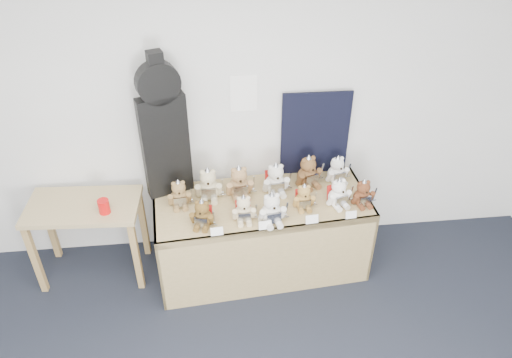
{
  "coord_description": "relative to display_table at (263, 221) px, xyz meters",
  "views": [
    {
      "loc": [
        0.09,
        -1.01,
        3.17
      ],
      "look_at": [
        0.41,
        2.0,
        1.0
      ],
      "focal_mm": 35.0,
      "sensor_mm": 36.0,
      "label": 1
    }
  ],
  "objects": [
    {
      "name": "display_table",
      "position": [
        0.0,
        0.0,
        0.0
      ],
      "size": [
        1.77,
        0.85,
        0.71
      ],
      "rotation": [
        0.0,
        0.0,
        0.08
      ],
      "color": "olive",
      "rests_on": "floor"
    },
    {
      "name": "entry_card_d",
      "position": [
        0.64,
        -0.22,
        0.19
      ],
      "size": [
        0.09,
        0.03,
        0.06
      ],
      "primitive_type": "cube",
      "rotation": [
        -0.24,
        0.0,
        0.08
      ],
      "color": "white",
      "rests_on": "display_table"
    },
    {
      "name": "red_cup",
      "position": [
        -1.22,
        0.03,
        0.23
      ],
      "size": [
        0.09,
        0.09,
        0.12
      ],
      "primitive_type": "cylinder",
      "color": "red",
      "rests_on": "side_table"
    },
    {
      "name": "teddy_back_right",
      "position": [
        0.4,
        0.25,
        0.28
      ],
      "size": [
        0.25,
        0.24,
        0.3
      ],
      "rotation": [
        0.0,
        0.0,
        0.37
      ],
      "color": "brown",
      "rests_on": "display_table"
    },
    {
      "name": "teddy_front_centre",
      "position": [
        0.04,
        -0.19,
        0.27
      ],
      "size": [
        0.24,
        0.2,
        0.29
      ],
      "rotation": [
        0.0,
        0.0,
        0.14
      ],
      "color": "silver",
      "rests_on": "display_table"
    },
    {
      "name": "teddy_front_far_right",
      "position": [
        0.58,
        -0.04,
        0.26
      ],
      "size": [
        0.22,
        0.2,
        0.27
      ],
      "rotation": [
        0.0,
        0.0,
        0.3
      ],
      "color": "white",
      "rests_on": "display_table"
    },
    {
      "name": "navy_board",
      "position": [
        0.47,
        0.43,
        0.53
      ],
      "size": [
        0.56,
        0.03,
        0.75
      ],
      "primitive_type": "cube",
      "rotation": [
        0.0,
        0.0,
        -0.02
      ],
      "color": "black",
      "rests_on": "display_table"
    },
    {
      "name": "teddy_back_left",
      "position": [
        -0.42,
        0.16,
        0.27
      ],
      "size": [
        0.25,
        0.2,
        0.3
      ],
      "rotation": [
        0.0,
        0.0,
        -0.01
      ],
      "color": "#C4B78F",
      "rests_on": "display_table"
    },
    {
      "name": "room_shell",
      "position": [
        -0.11,
        0.46,
        0.9
      ],
      "size": [
        6.0,
        6.0,
        6.0
      ],
      "color": "silver",
      "rests_on": "floor"
    },
    {
      "name": "teddy_front_right",
      "position": [
        0.31,
        -0.04,
        0.25
      ],
      "size": [
        0.19,
        0.16,
        0.24
      ],
      "rotation": [
        0.0,
        0.0,
        0.02
      ],
      "color": "#A57B3E",
      "rests_on": "display_table"
    },
    {
      "name": "guitar_case",
      "position": [
        -0.73,
        0.28,
        0.74
      ],
      "size": [
        0.38,
        0.22,
        1.19
      ],
      "rotation": [
        0.0,
        0.0,
        0.33
      ],
      "color": "black",
      "rests_on": "display_table"
    },
    {
      "name": "teddy_back_centre_left",
      "position": [
        -0.18,
        0.16,
        0.28
      ],
      "size": [
        0.25,
        0.21,
        0.3
      ],
      "rotation": [
        0.0,
        0.0,
        0.1
      ],
      "color": "#A07B50",
      "rests_on": "display_table"
    },
    {
      "name": "teddy_back_end",
      "position": [
        0.65,
        0.27,
        0.26
      ],
      "size": [
        0.22,
        0.2,
        0.26
      ],
      "rotation": [
        0.0,
        0.0,
        0.27
      ],
      "color": "white",
      "rests_on": "display_table"
    },
    {
      "name": "teddy_back_far_left",
      "position": [
        -0.65,
        0.08,
        0.26
      ],
      "size": [
        0.21,
        0.18,
        0.26
      ],
      "rotation": [
        0.0,
        0.0,
        0.1
      ],
      "color": "olive",
      "rests_on": "display_table"
    },
    {
      "name": "teddy_back_centre_right",
      "position": [
        0.12,
        0.18,
        0.27
      ],
      "size": [
        0.25,
        0.21,
        0.3
      ],
      "rotation": [
        0.0,
        0.0,
        0.11
      ],
      "color": "silver",
      "rests_on": "display_table"
    },
    {
      "name": "teddy_front_far_left",
      "position": [
        -0.48,
        -0.17,
        0.25
      ],
      "size": [
        0.21,
        0.19,
        0.25
      ],
      "rotation": [
        0.0,
        0.0,
        -0.24
      ],
      "color": "brown",
      "rests_on": "display_table"
    },
    {
      "name": "teddy_front_end",
      "position": [
        0.77,
        -0.05,
        0.25
      ],
      "size": [
        0.21,
        0.18,
        0.25
      ],
      "rotation": [
        0.0,
        0.0,
        0.17
      ],
      "color": "brown",
      "rests_on": "display_table"
    },
    {
      "name": "side_table",
      "position": [
        -1.41,
        0.15,
        0.04
      ],
      "size": [
        0.9,
        0.54,
        0.73
      ],
      "rotation": [
        0.0,
        0.0,
        -0.06
      ],
      "color": "tan",
      "rests_on": "floor"
    },
    {
      "name": "entry_card_c",
      "position": [
        0.34,
        -0.24,
        0.19
      ],
      "size": [
        0.1,
        0.03,
        0.07
      ],
      "primitive_type": "cube",
      "rotation": [
        -0.24,
        0.0,
        0.08
      ],
      "color": "white",
      "rests_on": "display_table"
    },
    {
      "name": "entry_card_a",
      "position": [
        -0.38,
        -0.3,
        0.19
      ],
      "size": [
        0.09,
        0.03,
        0.07
      ],
      "primitive_type": "cube",
      "rotation": [
        -0.24,
        0.0,
        0.08
      ],
      "color": "white",
      "rests_on": "display_table"
    },
    {
      "name": "teddy_front_left",
      "position": [
        -0.17,
        -0.15,
        0.25
      ],
      "size": [
        0.2,
        0.17,
        0.25
      ],
      "rotation": [
        0.0,
        0.0,
        0.01
      ],
      "color": "beige",
      "rests_on": "display_table"
    },
    {
      "name": "entry_card_b",
      "position": [
        -0.02,
        -0.27,
        0.19
      ],
      "size": [
        0.1,
        0.03,
        0.07
      ],
      "primitive_type": "cube",
      "rotation": [
        -0.24,
        0.0,
        0.08
      ],
      "color": "white",
      "rests_on": "display_table"
    }
  ]
}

